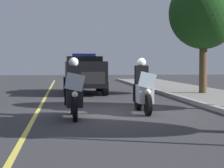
# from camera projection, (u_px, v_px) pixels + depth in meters

# --- Properties ---
(ground_plane) EXTENTS (80.00, 80.00, 0.00)m
(ground_plane) POSITION_uv_depth(u_px,v_px,m) (112.00, 113.00, 12.33)
(ground_plane) COLOR #333335
(curb_strip) EXTENTS (48.00, 0.24, 0.15)m
(curb_strip) POSITION_uv_depth(u_px,v_px,m) (218.00, 109.00, 12.74)
(curb_strip) COLOR #9E9B93
(curb_strip) RESTS_ON ground
(lane_stripe_center) EXTENTS (48.00, 0.12, 0.01)m
(lane_stripe_center) POSITION_uv_depth(u_px,v_px,m) (36.00, 114.00, 12.04)
(lane_stripe_center) COLOR #E0D14C
(lane_stripe_center) RESTS_ON ground
(police_motorcycle_lead_left) EXTENTS (2.14, 0.56, 1.72)m
(police_motorcycle_lead_left) POSITION_uv_depth(u_px,v_px,m) (74.00, 93.00, 11.22)
(police_motorcycle_lead_left) COLOR black
(police_motorcycle_lead_left) RESTS_ON ground
(police_motorcycle_lead_right) EXTENTS (2.14, 0.56, 1.72)m
(police_motorcycle_lead_right) POSITION_uv_depth(u_px,v_px,m) (143.00, 91.00, 12.30)
(police_motorcycle_lead_right) COLOR black
(police_motorcycle_lead_right) RESTS_ON ground
(police_suv) EXTENTS (4.93, 2.12, 2.05)m
(police_suv) POSITION_uv_depth(u_px,v_px,m) (84.00, 73.00, 20.26)
(police_suv) COLOR black
(police_suv) RESTS_ON ground
(tree_far_back) EXTENTS (3.39, 3.39, 5.64)m
(tree_far_back) POSITION_uv_depth(u_px,v_px,m) (204.00, 14.00, 19.15)
(tree_far_back) COLOR #4C3823
(tree_far_back) RESTS_ON sidewalk_strip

